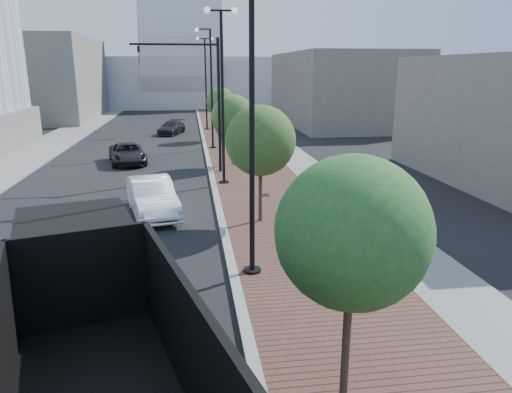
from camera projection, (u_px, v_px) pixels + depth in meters
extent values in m
cube|color=#4C2D23|center=(241.00, 137.00, 43.85)|extent=(7.00, 140.00, 0.12)
cube|color=slate|center=(269.00, 137.00, 44.21)|extent=(2.40, 140.00, 0.13)
cube|color=gray|center=(203.00, 138.00, 43.38)|extent=(0.30, 140.00, 0.14)
cube|color=slate|center=(56.00, 141.00, 41.64)|extent=(4.00, 140.00, 0.12)
cube|color=black|center=(78.00, 267.00, 11.24)|extent=(3.08, 3.15, 2.57)
cube|color=black|center=(77.00, 275.00, 12.79)|extent=(2.42, 1.12, 1.29)
cube|color=black|center=(86.00, 321.00, 10.09)|extent=(2.60, 1.43, 0.49)
cube|color=black|center=(83.00, 280.00, 8.87)|extent=(2.41, 0.79, 1.98)
cylinder|color=black|center=(36.00, 332.00, 10.61)|extent=(0.58, 1.13, 1.09)
cylinder|color=silver|center=(36.00, 332.00, 10.61)|extent=(0.49, 0.66, 0.59)
cylinder|color=black|center=(130.00, 313.00, 11.42)|extent=(0.58, 1.13, 1.09)
cylinder|color=silver|center=(130.00, 313.00, 11.42)|extent=(0.49, 0.66, 0.59)
cylinder|color=black|center=(36.00, 301.00, 12.02)|extent=(0.58, 1.13, 1.09)
cylinder|color=silver|center=(36.00, 301.00, 12.02)|extent=(0.49, 0.66, 0.59)
cylinder|color=black|center=(120.00, 286.00, 12.83)|extent=(0.58, 1.13, 1.09)
cylinder|color=silver|center=(120.00, 286.00, 12.83)|extent=(0.49, 0.66, 0.59)
cylinder|color=black|center=(35.00, 384.00, 8.84)|extent=(0.58, 1.13, 1.09)
cylinder|color=silver|center=(35.00, 384.00, 8.84)|extent=(0.49, 0.66, 0.59)
cylinder|color=black|center=(146.00, 358.00, 9.65)|extent=(0.58, 1.13, 1.09)
cylinder|color=silver|center=(146.00, 358.00, 9.65)|extent=(0.49, 0.66, 0.59)
imported|color=white|center=(152.00, 197.00, 20.70)|extent=(2.78, 5.21, 1.63)
imported|color=black|center=(127.00, 153.00, 32.00)|extent=(3.19, 5.22, 1.35)
imported|color=black|center=(172.00, 128.00, 46.20)|extent=(2.96, 4.77, 1.29)
imported|color=black|center=(322.00, 176.00, 24.42)|extent=(0.74, 0.60, 1.76)
cylinder|color=black|center=(252.00, 272.00, 14.79)|extent=(0.56, 0.56, 0.20)
cylinder|color=black|center=(252.00, 128.00, 13.60)|extent=(0.16, 0.16, 9.00)
cylinder|color=black|center=(224.00, 183.00, 26.26)|extent=(0.56, 0.56, 0.20)
cylinder|color=black|center=(223.00, 101.00, 25.06)|extent=(0.16, 0.16, 9.00)
cylinder|color=black|center=(221.00, 10.00, 23.88)|extent=(1.40, 0.10, 0.10)
sphere|color=silver|center=(207.00, 10.00, 23.78)|extent=(0.32, 0.32, 0.32)
sphere|color=silver|center=(235.00, 11.00, 23.97)|extent=(0.32, 0.32, 0.32)
cylinder|color=black|center=(213.00, 148.00, 37.72)|extent=(0.56, 0.56, 0.20)
cylinder|color=black|center=(212.00, 90.00, 36.53)|extent=(0.16, 0.16, 9.00)
cylinder|color=black|center=(203.00, 29.00, 35.27)|extent=(1.00, 0.10, 0.10)
sphere|color=silver|center=(197.00, 30.00, 35.22)|extent=(0.32, 0.32, 0.32)
cylinder|color=black|center=(207.00, 129.00, 49.18)|extent=(0.56, 0.56, 0.20)
cylinder|color=black|center=(206.00, 85.00, 47.99)|extent=(0.16, 0.16, 9.00)
cylinder|color=black|center=(205.00, 39.00, 46.80)|extent=(1.40, 0.10, 0.10)
sphere|color=silver|center=(198.00, 39.00, 46.71)|extent=(0.32, 0.32, 0.32)
sphere|color=silver|center=(212.00, 39.00, 46.90)|extent=(0.32, 0.32, 0.32)
cylinder|color=black|center=(219.00, 108.00, 28.09)|extent=(0.18, 0.18, 8.00)
cylinder|color=black|center=(174.00, 44.00, 26.81)|extent=(5.00, 0.12, 0.12)
imported|color=black|center=(139.00, 55.00, 26.70)|extent=(0.16, 0.20, 1.00)
cylinder|color=#382619|center=(347.00, 326.00, 8.79)|extent=(0.16, 0.16, 3.25)
sphere|color=#20541D|center=(352.00, 232.00, 8.30)|extent=(2.79, 2.79, 2.79)
sphere|color=#20541D|center=(367.00, 238.00, 8.70)|extent=(1.95, 1.95, 1.95)
sphere|color=#20541D|center=(342.00, 221.00, 7.89)|extent=(1.67, 1.67, 1.67)
cylinder|color=#382619|center=(260.00, 186.00, 19.30)|extent=(0.16, 0.16, 3.25)
sphere|color=#2B4B1A|center=(260.00, 141.00, 18.81)|extent=(2.85, 2.85, 2.85)
sphere|color=#2B4B1A|center=(269.00, 145.00, 19.21)|extent=(1.99, 1.99, 1.99)
sphere|color=#2B4B1A|center=(254.00, 134.00, 18.40)|extent=(1.71, 1.71, 1.71)
cylinder|color=#382619|center=(233.00, 143.00, 30.79)|extent=(0.16, 0.16, 3.07)
sphere|color=#2D531C|center=(233.00, 116.00, 30.33)|extent=(2.80, 2.80, 2.80)
sphere|color=#2D531C|center=(239.00, 119.00, 30.72)|extent=(1.96, 1.96, 1.96)
sphere|color=#2D531C|center=(229.00, 112.00, 29.92)|extent=(1.68, 1.68, 1.68)
cylinder|color=#382619|center=(221.00, 122.00, 42.24)|extent=(0.16, 0.16, 3.18)
sphere|color=#2C501B|center=(220.00, 102.00, 41.76)|extent=(2.53, 2.53, 2.53)
sphere|color=#2C501B|center=(225.00, 104.00, 42.16)|extent=(1.77, 1.77, 1.77)
sphere|color=#2C501B|center=(217.00, 98.00, 41.35)|extent=(1.52, 1.52, 1.52)
cube|color=#AEB2B9|center=(184.00, 81.00, 85.06)|extent=(50.00, 28.00, 8.00)
cube|color=#67645D|center=(36.00, 79.00, 58.50)|extent=(14.00, 20.00, 10.00)
cube|color=#605D56|center=(339.00, 89.00, 54.04)|extent=(12.00, 22.00, 8.00)
cube|color=black|center=(326.00, 297.00, 13.12)|extent=(0.50, 0.50, 0.02)
cube|color=black|center=(264.00, 195.00, 23.62)|extent=(0.50, 0.50, 0.02)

